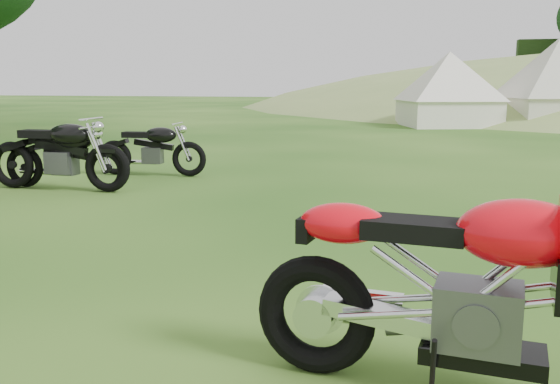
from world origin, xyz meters
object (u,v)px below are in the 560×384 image
(vintage_moto_d, at_px, (64,156))
(tent_left, at_px, (449,89))
(vintage_moto_b, at_px, (151,147))
(tent_mid, at_px, (558,85))
(sport_motorcycle, at_px, (476,273))
(vintage_moto_a, at_px, (58,152))

(vintage_moto_d, bearing_deg, tent_left, 71.34)
(vintage_moto_b, bearing_deg, tent_mid, 53.80)
(vintage_moto_b, relative_size, vintage_moto_d, 0.95)
(sport_motorcycle, xyz_separation_m, vintage_moto_b, (-4.84, 6.54, -0.17))
(sport_motorcycle, distance_m, vintage_moto_d, 7.40)
(sport_motorcycle, bearing_deg, tent_left, 96.19)
(sport_motorcycle, relative_size, vintage_moto_a, 1.00)
(vintage_moto_a, bearing_deg, vintage_moto_d, 60.32)
(vintage_moto_b, relative_size, tent_left, 0.60)
(sport_motorcycle, bearing_deg, tent_mid, 86.14)
(sport_motorcycle, distance_m, tent_mid, 21.45)
(vintage_moto_a, height_order, tent_left, tent_left)
(sport_motorcycle, height_order, vintage_moto_b, sport_motorcycle)
(tent_left, xyz_separation_m, tent_mid, (3.75, 0.90, 0.15))
(sport_motorcycle, height_order, tent_mid, tent_mid)
(sport_motorcycle, relative_size, tent_mid, 0.64)
(vintage_moto_a, bearing_deg, tent_mid, 58.85)
(tent_mid, bearing_deg, vintage_moto_a, -135.54)
(vintage_moto_b, distance_m, tent_left, 14.55)
(vintage_moto_a, distance_m, vintage_moto_d, 0.10)
(vintage_moto_a, xyz_separation_m, vintage_moto_b, (0.68, 1.64, -0.09))
(vintage_moto_a, bearing_deg, vintage_moto_b, 66.60)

